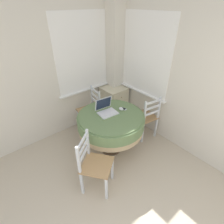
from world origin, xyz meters
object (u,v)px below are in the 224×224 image
(computer_mouse, at_px, (121,109))
(corner_cabinet, at_px, (114,102))
(laptop, at_px, (106,110))
(dining_chair_near_right_window, at_px, (146,117))
(dining_chair_near_back_window, at_px, (90,110))
(dining_chair_camera_near, at_px, (94,164))
(round_dining_table, at_px, (111,122))
(cell_phone, at_px, (124,109))

(computer_mouse, bearing_deg, corner_cabinet, 56.71)
(laptop, bearing_deg, dining_chair_near_right_window, -17.45)
(dining_chair_near_back_window, xyz_separation_m, dining_chair_camera_near, (-0.75, -1.20, 0.00))
(round_dining_table, xyz_separation_m, dining_chair_near_right_window, (0.77, -0.13, -0.17))
(laptop, relative_size, dining_chair_near_right_window, 0.37)
(computer_mouse, distance_m, corner_cabinet, 1.04)
(dining_chair_near_right_window, xyz_separation_m, corner_cabinet, (-0.01, 0.93, -0.07))
(dining_chair_near_right_window, distance_m, corner_cabinet, 0.94)
(dining_chair_camera_near, bearing_deg, dining_chair_near_back_window, 58.00)
(computer_mouse, xyz_separation_m, corner_cabinet, (0.52, 0.80, -0.41))
(round_dining_table, bearing_deg, dining_chair_near_back_window, 83.03)
(round_dining_table, bearing_deg, corner_cabinet, 46.80)
(dining_chair_near_back_window, relative_size, dining_chair_camera_near, 1.00)
(dining_chair_near_right_window, xyz_separation_m, dining_chair_camera_near, (-1.42, -0.30, 0.00))
(round_dining_table, height_order, dining_chair_near_right_window, dining_chair_near_right_window)
(computer_mouse, relative_size, cell_phone, 0.83)
(computer_mouse, xyz_separation_m, dining_chair_near_right_window, (0.54, -0.13, -0.34))
(round_dining_table, relative_size, dining_chair_near_back_window, 1.24)
(round_dining_table, relative_size, dining_chair_near_right_window, 1.24)
(laptop, relative_size, cell_phone, 2.95)
(cell_phone, distance_m, corner_cabinet, 1.01)
(dining_chair_near_back_window, bearing_deg, dining_chair_camera_near, -122.00)
(dining_chair_near_back_window, bearing_deg, laptop, -98.52)
(round_dining_table, bearing_deg, dining_chair_near_right_window, -9.55)
(cell_phone, relative_size, dining_chair_camera_near, 0.13)
(laptop, bearing_deg, cell_phone, -21.07)
(laptop, bearing_deg, dining_chair_camera_near, -140.28)
(dining_chair_near_back_window, bearing_deg, cell_phone, -76.05)
(dining_chair_near_back_window, xyz_separation_m, corner_cabinet, (0.66, 0.03, -0.07))
(dining_chair_near_back_window, height_order, dining_chair_near_right_window, same)
(computer_mouse, xyz_separation_m, cell_phone, (0.05, -0.00, -0.02))
(dining_chair_camera_near, bearing_deg, dining_chair_near_right_window, 11.81)
(dining_chair_near_back_window, relative_size, corner_cabinet, 1.21)
(computer_mouse, bearing_deg, dining_chair_near_right_window, -14.13)
(computer_mouse, bearing_deg, laptop, 155.45)
(dining_chair_near_right_window, bearing_deg, corner_cabinet, 90.67)
(dining_chair_near_back_window, distance_m, dining_chair_camera_near, 1.41)
(round_dining_table, xyz_separation_m, dining_chair_near_back_window, (0.09, 0.77, -0.17))
(round_dining_table, xyz_separation_m, laptop, (-0.00, 0.11, 0.19))
(dining_chair_near_back_window, bearing_deg, computer_mouse, -79.84)
(cell_phone, bearing_deg, dining_chair_camera_near, -155.49)
(dining_chair_near_back_window, xyz_separation_m, dining_chair_near_right_window, (0.67, -0.90, 0.00))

